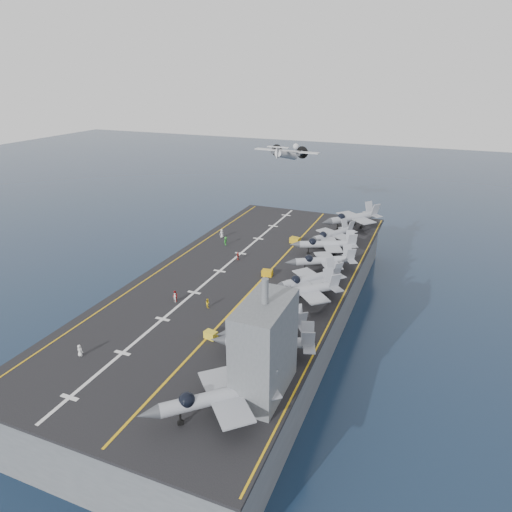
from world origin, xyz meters
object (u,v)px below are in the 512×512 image
at_px(tow_cart_a, 211,335).
at_px(transport_plane, 286,155).
at_px(fighter_jet_0, 218,396).
at_px(island_superstructure, 265,338).

xyz_separation_m(tow_cart_a, transport_plane, (-15.98, 80.34, 12.28)).
xyz_separation_m(fighter_jet_0, transport_plane, (-24.20, 94.27, 10.13)).
relative_size(fighter_jet_0, tow_cart_a, 9.08).
height_order(island_superstructure, transport_plane, transport_plane).
bearing_deg(tow_cart_a, transport_plane, 101.25).
bearing_deg(fighter_jet_0, island_superstructure, 61.31).
xyz_separation_m(fighter_jet_0, tow_cart_a, (-8.22, 13.94, -2.15)).
bearing_deg(fighter_jet_0, transport_plane, 104.40).
xyz_separation_m(island_superstructure, transport_plane, (-27.45, 88.35, 5.33)).
relative_size(island_superstructure, tow_cart_a, 7.41).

